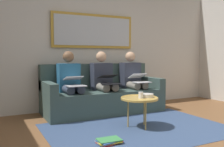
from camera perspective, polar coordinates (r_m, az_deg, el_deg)
The scene contains 14 objects.
wall_rear at distance 5.12m, azimuth -4.60°, elevation 6.79°, with size 6.00×0.12×2.60m, color beige.
area_rug at distance 3.71m, azimuth 6.10°, elevation -12.42°, with size 2.60×1.80×0.01m, color #33476B.
couch at distance 4.73m, azimuth -2.30°, elevation -4.99°, with size 2.20×0.90×0.90m.
framed_mirror at distance 5.05m, azimuth -4.20°, elevation 9.67°, with size 1.71×0.05×0.67m.
coffee_table at distance 3.68m, azimuth 6.30°, elevation -5.77°, with size 0.55×0.55×0.45m.
cup at distance 3.63m, azimuth 6.64°, elevation -4.95°, with size 0.07×0.07×0.09m, color silver.
bowl at distance 3.74m, azimuth 8.06°, elevation -5.01°, with size 0.19×0.19×0.05m, color beige.
person_left at distance 4.93m, azimuth 4.80°, elevation -1.15°, with size 0.38×0.58×1.14m.
laptop_white at distance 4.74m, azimuth 6.28°, elevation -1.16°, with size 0.31×0.37×0.16m.
person_middle at distance 4.63m, azimuth -1.96°, elevation -1.47°, with size 0.38×0.58×1.14m.
laptop_black at distance 4.42m, azimuth -0.68°, elevation -1.41°, with size 0.31×0.39×0.17m.
person_right at distance 4.40m, azimuth -9.54°, elevation -1.82°, with size 0.38×0.58×1.14m.
laptop_silver at distance 4.17m, azimuth -8.57°, elevation -1.82°, with size 0.30×0.37×0.16m.
magazine_stack at distance 3.10m, azimuth -0.67°, elevation -15.22°, with size 0.33×0.27×0.05m.
Camera 1 is at (1.94, 2.13, 1.05)m, focal length 39.85 mm.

